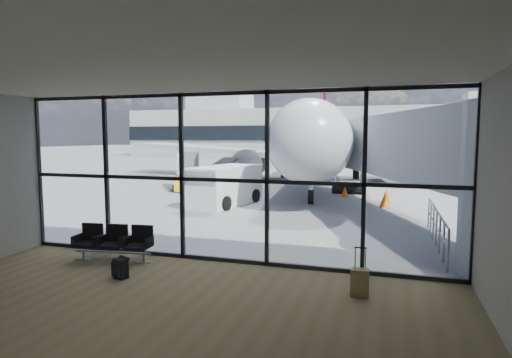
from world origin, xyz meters
The scene contains 22 objects.
ground centered at (0.00, 40.00, 0.00)m, with size 220.00×220.00×0.00m, color slate.
lounge_shell centered at (0.00, -4.80, 2.65)m, with size 12.02×8.01×4.51m.
glass_curtain_wall centered at (0.00, 0.00, 2.25)m, with size 12.10×0.12×4.50m.
jet_bridge centered at (4.90, 7.07, 2.76)m, with size 8.00×16.50×4.33m.
apron_railing centered at (5.60, 3.50, 0.72)m, with size 0.06×5.46×1.11m.
far_terminal centered at (-0.59, 61.97, 4.21)m, with size 80.00×12.20×11.00m.
tree_0 centered at (-45.00, 72.00, 4.63)m, with size 4.95×4.95×7.12m.
tree_1 centered at (-39.00, 72.00, 5.25)m, with size 5.61×5.61×8.07m.
tree_2 centered at (-33.00, 72.00, 5.88)m, with size 6.27×6.27×9.03m.
tree_3 centered at (-27.00, 72.00, 4.63)m, with size 4.95×4.95×7.12m.
tree_4 centered at (-21.00, 72.00, 5.25)m, with size 5.61×5.61×8.07m.
tree_5 centered at (-15.00, 72.00, 5.88)m, with size 6.27×6.27×9.03m.
seating_row centered at (-2.90, -0.69, 0.53)m, with size 2.15×0.85×0.95m.
backpack centered at (-1.82, -2.01, 0.25)m, with size 0.41×0.40×0.52m.
suitcase centered at (3.63, -1.51, 0.31)m, with size 0.38×0.29×1.03m.
airliner centered at (-1.35, 25.34, 3.05)m, with size 33.36×38.81×10.02m.
service_van centered at (-3.57, 8.95, 0.98)m, with size 2.75×4.66×1.91m.
belt_loader centered at (-7.14, 15.29, 0.65)m, with size 2.59×4.41×1.93m.
mobile_stairs centered at (-7.98, 14.07, 0.56)m, with size 2.73×3.63×2.33m.
traffic_cone_a centered at (1.86, 13.65, 0.29)m, with size 0.42×0.42×0.60m.
traffic_cone_b centered at (4.00, 10.48, 0.32)m, with size 0.48×0.48×0.68m.
traffic_cone_c centered at (4.08, 12.37, 0.32)m, with size 0.48×0.48×0.68m.
Camera 1 is at (4.13, -10.41, 3.32)m, focal length 30.00 mm.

